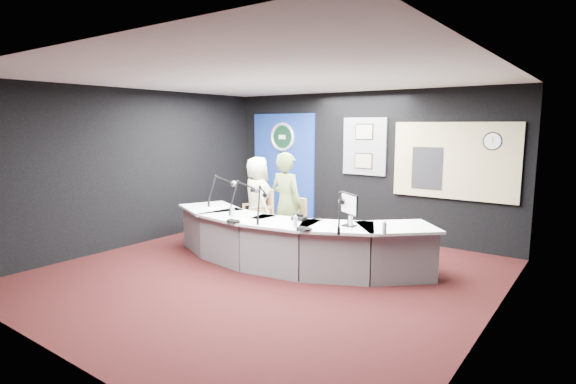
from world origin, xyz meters
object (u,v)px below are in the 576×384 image
Objects in this scene: armchair_left at (258,213)px; person_man at (257,198)px; armchair_right at (287,228)px; person_woman at (286,204)px; broadcast_desk at (286,241)px.

armchair_left is 0.29m from person_man.
person_woman reaches higher than armchair_right.
armchair_right is at bearing -174.36° from person_man.
person_man is at bearing 166.54° from armchair_right.
armchair_right reaches higher than broadcast_desk.
person_woman is (-0.30, 0.41, 0.49)m from broadcast_desk.
person_woman is (1.11, -0.58, 0.08)m from person_man.
person_woman is at bearing 1.96° from armchair_left.
person_man reaches higher than armchair_right.
person_woman is at bearing 125.92° from broadcast_desk.
armchair_right is (1.11, -0.58, -0.03)m from armchair_left.
broadcast_desk is 2.61× the size of person_woman.
person_man is at bearing 144.88° from broadcast_desk.
armchair_right is 0.59× the size of person_man.
armchair_right is 0.54× the size of person_woman.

